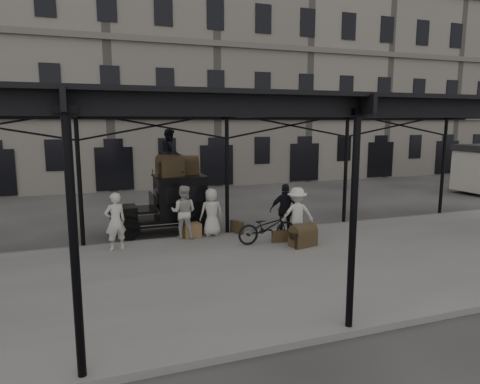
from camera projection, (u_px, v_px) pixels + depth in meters
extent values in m
plane|color=#383533|center=(246.00, 251.00, 13.94)|extent=(120.00, 120.00, 0.00)
cube|color=slate|center=(271.00, 269.00, 12.07)|extent=(28.00, 8.00, 0.15)
cylinder|color=black|center=(443.00, 169.00, 18.79)|extent=(0.14, 0.14, 4.30)
cylinder|color=black|center=(227.00, 179.00, 15.45)|extent=(0.14, 0.14, 4.30)
cylinder|color=black|center=(353.00, 228.00, 8.21)|extent=(0.14, 0.14, 4.30)
cube|color=black|center=(227.00, 113.00, 15.07)|extent=(22.00, 0.10, 0.45)
cube|color=black|center=(358.00, 105.00, 7.83)|extent=(22.00, 0.10, 0.45)
cube|color=black|center=(269.00, 104.00, 11.61)|extent=(22.50, 9.00, 0.08)
cube|color=silver|center=(269.00, 102.00, 11.60)|extent=(18.00, 7.00, 0.04)
cube|color=slate|center=(155.00, 81.00, 29.52)|extent=(64.00, 8.00, 14.00)
cylinder|color=black|center=(480.00, 189.00, 25.15)|extent=(0.50, 2.30, 0.50)
cylinder|color=black|center=(129.00, 230.00, 15.11)|extent=(0.80, 0.10, 0.80)
cylinder|color=black|center=(125.00, 221.00, 16.45)|extent=(0.80, 0.10, 0.80)
cylinder|color=black|center=(200.00, 224.00, 15.98)|extent=(0.80, 0.10, 0.80)
cylinder|color=black|center=(191.00, 216.00, 17.32)|extent=(0.80, 0.10, 0.80)
cube|color=black|center=(161.00, 219.00, 16.18)|extent=(3.60, 1.25, 0.12)
cube|color=black|center=(124.00, 214.00, 15.68)|extent=(0.90, 1.00, 0.55)
cube|color=black|center=(111.00, 215.00, 15.52)|extent=(0.06, 0.70, 0.55)
cube|color=black|center=(146.00, 209.00, 15.93)|extent=(0.70, 1.30, 0.10)
cube|color=black|center=(180.00, 197.00, 16.30)|extent=(1.80, 1.45, 1.55)
cube|color=black|center=(184.00, 195.00, 15.59)|extent=(1.40, 0.02, 0.60)
cube|color=black|center=(180.00, 176.00, 16.17)|extent=(1.90, 1.55, 0.06)
imported|color=beige|center=(115.00, 221.00, 13.48)|extent=(0.77, 0.62, 1.85)
imported|color=beige|center=(184.00, 212.00, 14.88)|extent=(1.12, 1.03, 1.86)
imported|color=beige|center=(211.00, 212.00, 15.23)|extent=(0.84, 0.56, 1.70)
imported|color=black|center=(286.00, 210.00, 15.05)|extent=(1.20, 0.86, 1.89)
imported|color=silver|center=(297.00, 214.00, 14.55)|extent=(1.30, 0.91, 1.84)
imported|color=black|center=(267.00, 227.00, 14.31)|extent=(2.06, 0.72, 1.08)
imported|color=black|center=(170.00, 153.00, 15.81)|extent=(0.75, 0.92, 1.75)
cube|color=olive|center=(192.00, 230.00, 15.08)|extent=(0.64, 0.51, 0.50)
cube|color=#483721|center=(237.00, 227.00, 15.66)|extent=(0.38, 0.61, 0.45)
cube|color=#483721|center=(280.00, 236.00, 14.44)|extent=(0.61, 0.20, 0.40)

